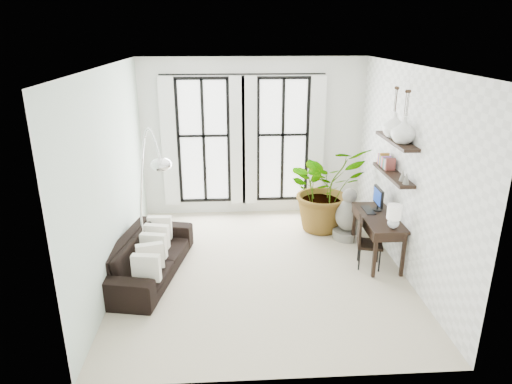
{
  "coord_description": "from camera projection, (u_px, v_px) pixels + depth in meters",
  "views": [
    {
      "loc": [
        -0.5,
        -6.57,
        3.68
      ],
      "look_at": [
        -0.08,
        0.3,
        1.23
      ],
      "focal_mm": 32.0,
      "sensor_mm": 36.0,
      "label": 1
    }
  ],
  "objects": [
    {
      "name": "desk",
      "position": [
        379.0,
        220.0,
        7.48
      ],
      "size": [
        0.56,
        1.33,
        1.17
      ],
      "color": "black",
      "rests_on": "floor"
    },
    {
      "name": "arc_lamp",
      "position": [
        150.0,
        172.0,
        6.85
      ],
      "size": [
        0.73,
        0.52,
        2.34
      ],
      "color": "silver",
      "rests_on": "floor"
    },
    {
      "name": "vase_b",
      "position": [
        394.0,
        125.0,
        7.16
      ],
      "size": [
        0.37,
        0.37,
        0.38
      ],
      "primitive_type": "imported",
      "color": "white",
      "rests_on": "shelf_upper"
    },
    {
      "name": "wall_right",
      "position": [
        407.0,
        173.0,
        7.03
      ],
      "size": [
        0.0,
        5.0,
        5.0
      ],
      "primitive_type": "plane",
      "rotation": [
        1.57,
        0.0,
        -1.57
      ],
      "color": "white",
      "rests_on": "floor"
    },
    {
      "name": "plant",
      "position": [
        325.0,
        188.0,
        8.69
      ],
      "size": [
        1.87,
        1.75,
        1.67
      ],
      "primitive_type": "imported",
      "rotation": [
        0.0,
        0.0,
        0.37
      ],
      "color": "#2D7228",
      "rests_on": "floor"
    },
    {
      "name": "floor",
      "position": [
        262.0,
        269.0,
        7.44
      ],
      "size": [
        5.0,
        5.0,
        0.0
      ],
      "primitive_type": "plane",
      "color": "beige",
      "rests_on": "ground"
    },
    {
      "name": "throw_pillows",
      "position": [
        154.0,
        246.0,
        7.11
      ],
      "size": [
        0.4,
        1.52,
        0.4
      ],
      "color": "white",
      "rests_on": "sofa"
    },
    {
      "name": "desk_chair",
      "position": [
        365.0,
        239.0,
        7.38
      ],
      "size": [
        0.48,
        0.48,
        0.84
      ],
      "rotation": [
        0.0,
        0.0,
        -0.23
      ],
      "color": "black",
      "rests_on": "floor"
    },
    {
      "name": "wall_back",
      "position": [
        253.0,
        138.0,
        9.25
      ],
      "size": [
        4.5,
        0.0,
        4.5
      ],
      "primitive_type": "plane",
      "rotation": [
        1.57,
        0.0,
        0.0
      ],
      "color": "white",
      "rests_on": "floor"
    },
    {
      "name": "windows",
      "position": [
        243.0,
        141.0,
        9.19
      ],
      "size": [
        3.26,
        0.13,
        2.65
      ],
      "color": "white",
      "rests_on": "wall_back"
    },
    {
      "name": "buddha",
      "position": [
        348.0,
        218.0,
        8.41
      ],
      "size": [
        0.54,
        0.54,
        0.97
      ],
      "color": "gray",
      "rests_on": "floor"
    },
    {
      "name": "vase_a",
      "position": [
        404.0,
        130.0,
        6.78
      ],
      "size": [
        0.37,
        0.37,
        0.38
      ],
      "primitive_type": "imported",
      "color": "white",
      "rests_on": "shelf_upper"
    },
    {
      "name": "ceiling",
      "position": [
        263.0,
        66.0,
        6.37
      ],
      "size": [
        5.0,
        5.0,
        0.0
      ],
      "primitive_type": "plane",
      "color": "white",
      "rests_on": "wall_back"
    },
    {
      "name": "wall_left",
      "position": [
        111.0,
        178.0,
        6.77
      ],
      "size": [
        0.0,
        5.0,
        5.0
      ],
      "primitive_type": "plane",
      "rotation": [
        1.57,
        0.0,
        1.57
      ],
      "color": "silver",
      "rests_on": "floor"
    },
    {
      "name": "wall_shelves",
      "position": [
        393.0,
        160.0,
        7.23
      ],
      "size": [
        0.25,
        1.3,
        0.6
      ],
      "color": "black",
      "rests_on": "wall_right"
    },
    {
      "name": "sofa",
      "position": [
        148.0,
        256.0,
        7.17
      ],
      "size": [
        1.27,
        2.33,
        0.65
      ],
      "primitive_type": "imported",
      "rotation": [
        0.0,
        0.0,
        1.38
      ],
      "color": "black",
      "rests_on": "floor"
    }
  ]
}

